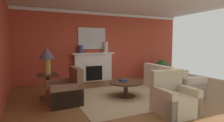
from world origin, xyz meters
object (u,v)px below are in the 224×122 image
table_lamp (47,56)px  vase_mantel_left (80,49)px  armchair_facing_fireplace (173,100)px  side_table (48,85)px  fireplace (93,68)px  vase_tall_corner (147,70)px  mantel_mirror (92,38)px  potted_plant (162,67)px  armchair_near_window (66,92)px  vase_mantel_right (106,47)px  sofa (170,82)px  coffee_table (126,86)px

table_lamp → vase_mantel_left: 2.27m
armchair_facing_fireplace → side_table: 3.44m
fireplace → vase_tall_corner: size_ratio=2.70×
fireplace → mantel_mirror: bearing=90.0°
side_table → potted_plant: (5.12, 1.20, 0.09)m
armchair_facing_fireplace → table_lamp: bearing=135.9°
table_lamp → armchair_near_window: bearing=-63.2°
armchair_near_window → vase_mantel_left: size_ratio=3.02×
armchair_near_window → vase_tall_corner: size_ratio=1.42×
armchair_near_window → table_lamp: (-0.37, 0.74, 0.92)m
vase_mantel_right → mantel_mirror: bearing=162.8°
mantel_mirror → sofa: size_ratio=0.55×
armchair_facing_fireplace → vase_mantel_right: vase_mantel_right is taller
armchair_facing_fireplace → vase_tall_corner: (2.05, 3.90, 0.03)m
vase_tall_corner → mantel_mirror: bearing=170.6°
mantel_mirror → vase_tall_corner: mantel_mirror is taller
armchair_facing_fireplace → vase_mantel_left: vase_mantel_left is taller
armchair_facing_fireplace → potted_plant: bearing=53.6°
fireplace → armchair_near_window: size_ratio=1.89×
armchair_near_window → vase_mantel_right: (2.16, 2.50, 1.12)m
armchair_near_window → coffee_table: armchair_near_window is taller
sofa → table_lamp: bearing=167.9°
sofa → table_lamp: table_lamp is taller
vase_mantel_left → armchair_facing_fireplace: bearing=-76.0°
potted_plant → vase_mantel_right: bearing=167.9°
mantel_mirror → vase_mantel_right: 0.68m
vase_mantel_right → vase_mantel_left: 1.10m
side_table → sofa: bearing=-12.1°
vase_tall_corner → coffee_table: bearing=-136.1°
armchair_near_window → side_table: size_ratio=1.36×
fireplace → coffee_table: 2.62m
coffee_table → armchair_near_window: bearing=178.1°
fireplace → vase_mantel_right: size_ratio=3.98×
sofa → armchair_near_window: armchair_near_window is taller
side_table → vase_mantel_right: 3.25m
fireplace → vase_mantel_left: 0.96m
sofa → side_table: size_ratio=3.09×
side_table → mantel_mirror: bearing=44.1°
coffee_table → side_table: 2.27m
vase_tall_corner → sofa: bearing=-107.4°
potted_plant → mantel_mirror: bearing=167.0°
armchair_near_window → table_lamp: 1.24m
table_lamp → armchair_facing_fireplace: bearing=-44.1°
sofa → mantel_mirror: bearing=123.4°
coffee_table → sofa: bearing=-0.6°
coffee_table → table_lamp: bearing=159.4°
potted_plant → fireplace: bearing=169.1°
armchair_near_window → armchair_facing_fireplace: 2.67m
side_table → vase_mantel_right: size_ratio=1.55×
armchair_near_window → vase_tall_corner: armchair_near_window is taller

